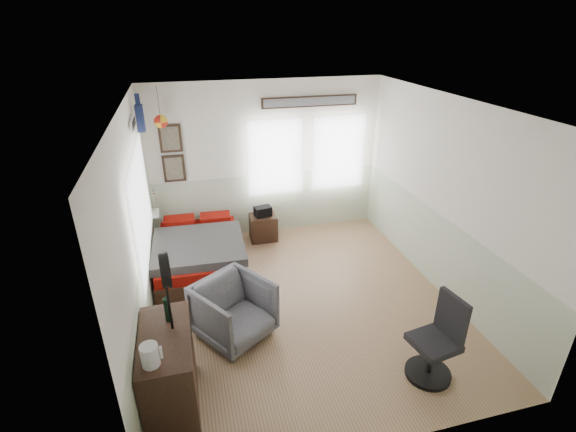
# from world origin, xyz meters

# --- Properties ---
(ground_plane) EXTENTS (4.00, 4.50, 0.01)m
(ground_plane) POSITION_xyz_m (0.00, 0.00, -0.01)
(ground_plane) COLOR #8C6544
(room_shell) EXTENTS (4.02, 4.52, 2.71)m
(room_shell) POSITION_xyz_m (-0.08, 0.19, 1.61)
(room_shell) COLOR silver
(room_shell) RESTS_ON ground_plane
(wall_decor) EXTENTS (3.55, 1.32, 1.44)m
(wall_decor) POSITION_xyz_m (-1.10, 1.96, 2.10)
(wall_decor) COLOR black
(wall_decor) RESTS_ON room_shell
(bed) EXTENTS (1.37, 1.85, 0.58)m
(bed) POSITION_xyz_m (-1.30, 1.21, 0.28)
(bed) COLOR black
(bed) RESTS_ON ground_plane
(dresser) EXTENTS (0.48, 1.00, 0.90)m
(dresser) POSITION_xyz_m (-1.74, -1.32, 0.45)
(dresser) COLOR black
(dresser) RESTS_ON ground_plane
(armchair) EXTENTS (1.11, 1.12, 0.74)m
(armchair) POSITION_xyz_m (-0.99, -0.43, 0.37)
(armchair) COLOR gray
(armchair) RESTS_ON ground_plane
(nightstand) EXTENTS (0.47, 0.38, 0.46)m
(nightstand) POSITION_xyz_m (-0.15, 1.93, 0.23)
(nightstand) COLOR black
(nightstand) RESTS_ON ground_plane
(task_chair) EXTENTS (0.51, 0.51, 0.99)m
(task_chair) POSITION_xyz_m (1.03, -1.60, 0.40)
(task_chair) COLOR black
(task_chair) RESTS_ON ground_plane
(kettle) EXTENTS (0.18, 0.15, 0.21)m
(kettle) POSITION_xyz_m (-1.84, -1.65, 1.00)
(kettle) COLOR silver
(kettle) RESTS_ON dresser
(bottle) EXTENTS (0.06, 0.06, 0.25)m
(bottle) POSITION_xyz_m (-1.69, -1.09, 1.03)
(bottle) COLOR black
(bottle) RESTS_ON dresser
(stand_fan) EXTENTS (0.11, 0.34, 0.82)m
(stand_fan) POSITION_xyz_m (-1.65, -1.22, 1.53)
(stand_fan) COLOR black
(stand_fan) RESTS_ON dresser
(black_bag) EXTENTS (0.31, 0.23, 0.17)m
(black_bag) POSITION_xyz_m (-0.15, 1.93, 0.54)
(black_bag) COLOR black
(black_bag) RESTS_ON nightstand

